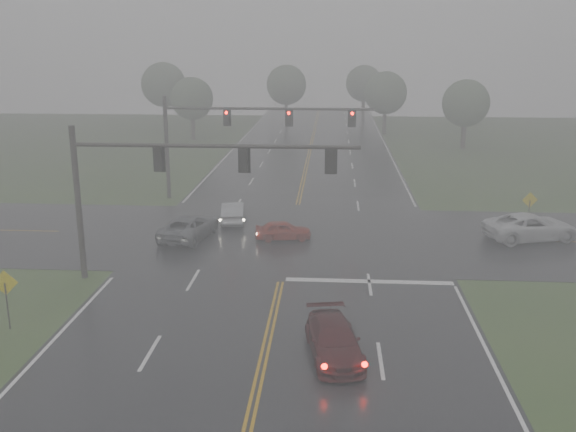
# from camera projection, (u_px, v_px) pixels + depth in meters

# --- Properties ---
(main_road) EXTENTS (18.00, 160.00, 0.02)m
(main_road) POSITION_uv_depth(u_px,v_px,m) (289.00, 246.00, 38.35)
(main_road) COLOR black
(main_road) RESTS_ON ground
(cross_street) EXTENTS (120.00, 14.00, 0.02)m
(cross_street) POSITION_uv_depth(u_px,v_px,m) (291.00, 236.00, 40.28)
(cross_street) COLOR black
(cross_street) RESTS_ON ground
(stop_bar) EXTENTS (8.50, 0.50, 0.01)m
(stop_bar) POSITION_uv_depth(u_px,v_px,m) (369.00, 282.00, 32.66)
(stop_bar) COLOR silver
(stop_bar) RESTS_ON ground
(sedan_maroon) EXTENTS (2.64, 4.86, 1.34)m
(sedan_maroon) POSITION_uv_depth(u_px,v_px,m) (334.00, 356.00, 24.94)
(sedan_maroon) COLOR #3B0A0D
(sedan_maroon) RESTS_ON ground
(sedan_red) EXTENTS (3.62, 1.85, 1.18)m
(sedan_red) POSITION_uv_depth(u_px,v_px,m) (283.00, 240.00, 39.63)
(sedan_red) COLOR #9D1A0E
(sedan_red) RESTS_ON ground
(sedan_silver) EXTENTS (1.91, 4.34, 1.38)m
(sedan_silver) POSITION_uv_depth(u_px,v_px,m) (234.00, 222.00, 43.48)
(sedan_silver) COLOR #9C9FA3
(sedan_silver) RESTS_ON ground
(car_grey) EXTENTS (3.38, 5.57, 1.44)m
(car_grey) POSITION_uv_depth(u_px,v_px,m) (190.00, 238.00, 39.88)
(car_grey) COLOR #515458
(car_grey) RESTS_ON ground
(pickup_white) EXTENTS (6.28, 4.09, 1.61)m
(pickup_white) POSITION_uv_depth(u_px,v_px,m) (530.00, 240.00, 39.64)
(pickup_white) COLOR silver
(pickup_white) RESTS_ON ground
(signal_gantry_near) EXTENTS (14.21, 0.35, 7.89)m
(signal_gantry_near) POSITION_uv_depth(u_px,v_px,m) (162.00, 174.00, 31.52)
(signal_gantry_near) COLOR black
(signal_gantry_near) RESTS_ON ground
(signal_gantry_far) EXTENTS (15.86, 0.40, 7.91)m
(signal_gantry_far) POSITION_uv_depth(u_px,v_px,m) (231.00, 127.00, 48.52)
(signal_gantry_far) COLOR black
(signal_gantry_far) RESTS_ON ground
(sign_diamond_west) EXTENTS (1.09, 0.18, 2.64)m
(sign_diamond_west) POSITION_uv_depth(u_px,v_px,m) (6.00, 290.00, 26.87)
(sign_diamond_west) COLOR black
(sign_diamond_west) RESTS_ON ground
(sign_diamond_east) EXTENTS (1.03, 0.22, 2.51)m
(sign_diamond_east) POSITION_uv_depth(u_px,v_px,m) (529.00, 204.00, 41.29)
(sign_diamond_east) COLOR black
(sign_diamond_east) RESTS_ON ground
(tree_nw_a) EXTENTS (5.23, 5.23, 7.68)m
(tree_nw_a) POSITION_uv_depth(u_px,v_px,m) (192.00, 99.00, 78.82)
(tree_nw_a) COLOR #312720
(tree_nw_a) RESTS_ON ground
(tree_ne_a) EXTENTS (5.56, 5.56, 8.16)m
(tree_ne_a) POSITION_uv_depth(u_px,v_px,m) (386.00, 93.00, 83.50)
(tree_ne_a) COLOR #312720
(tree_ne_a) RESTS_ON ground
(tree_n_mid) EXTENTS (5.87, 5.87, 8.62)m
(tree_n_mid) POSITION_uv_depth(u_px,v_px,m) (286.00, 85.00, 94.33)
(tree_n_mid) COLOR #312720
(tree_n_mid) RESTS_ON ground
(tree_e_near) EXTENTS (5.31, 5.31, 7.80)m
(tree_e_near) POSITION_uv_depth(u_px,v_px,m) (466.00, 103.00, 72.07)
(tree_e_near) COLOR #312720
(tree_e_near) RESTS_ON ground
(tree_nw_b) EXTENTS (6.22, 6.22, 9.13)m
(tree_nw_b) POSITION_uv_depth(u_px,v_px,m) (164.00, 85.00, 89.60)
(tree_nw_b) COLOR #312720
(tree_nw_b) RESTS_ON ground
(tree_n_far) EXTENTS (5.69, 5.69, 8.35)m
(tree_n_far) POSITION_uv_depth(u_px,v_px,m) (364.00, 83.00, 100.56)
(tree_n_far) COLOR #312720
(tree_n_far) RESTS_ON ground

